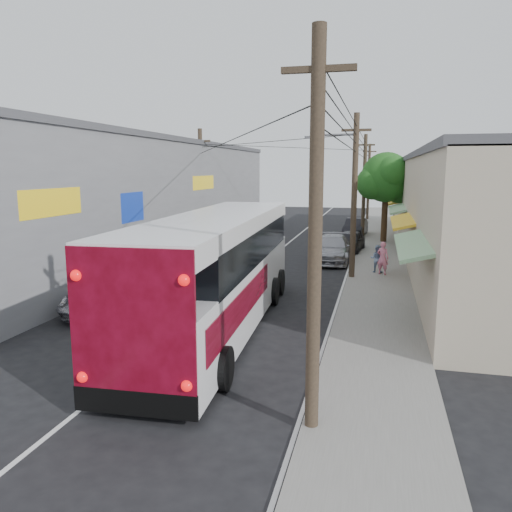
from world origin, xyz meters
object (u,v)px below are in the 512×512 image
at_px(coach_bus, 219,270).
at_px(jeepney, 115,294).
at_px(parked_car_mid, 350,241).
at_px(pedestrian_near, 383,258).
at_px(pedestrian_far, 377,259).
at_px(parked_suv, 332,249).
at_px(parked_car_far, 355,227).

relative_size(coach_bus, jeepney, 2.82).
xyz_separation_m(parked_car_mid, pedestrian_near, (2.08, -7.40, 0.26)).
bearing_deg(parked_car_mid, pedestrian_far, -69.00).
xyz_separation_m(parked_suv, parked_car_mid, (0.80, 3.75, -0.06)).
bearing_deg(parked_car_mid, parked_car_far, 96.49).
relative_size(coach_bus, pedestrian_near, 8.14).
height_order(coach_bus, pedestrian_far, coach_bus).
distance_m(coach_bus, pedestrian_far, 11.58).
height_order(jeepney, pedestrian_far, pedestrian_far).
bearing_deg(coach_bus, pedestrian_far, 60.27).
bearing_deg(coach_bus, parked_car_mid, 75.87).
bearing_deg(coach_bus, parked_suv, 76.11).
xyz_separation_m(jeepney, parked_suv, (7.10, 12.49, 0.09)).
xyz_separation_m(parked_suv, parked_car_far, (0.80, 11.78, -0.04)).
xyz_separation_m(coach_bus, pedestrian_far, (5.20, 10.28, -1.18)).
xyz_separation_m(coach_bus, pedestrian_near, (5.48, 9.80, -1.06)).
relative_size(jeepney, parked_suv, 0.92).
xyz_separation_m(parked_car_mid, parked_car_far, (0.00, 8.04, 0.02)).
distance_m(jeepney, parked_car_mid, 18.06).
distance_m(coach_bus, parked_car_far, 25.50).
bearing_deg(pedestrian_far, pedestrian_near, 131.54).
xyz_separation_m(coach_bus, parked_suv, (2.61, 13.46, -1.25)).
bearing_deg(parked_car_far, parked_car_mid, -84.34).
bearing_deg(coach_bus, pedestrian_near, 57.86).
height_order(jeepney, parked_suv, parked_suv).
bearing_deg(jeepney, parked_suv, 67.36).
relative_size(parked_car_mid, parked_car_far, 0.94).
bearing_deg(pedestrian_near, parked_car_far, -60.72).
distance_m(parked_suv, parked_car_mid, 3.83).
bearing_deg(jeepney, pedestrian_far, 50.87).
relative_size(coach_bus, parked_suv, 2.59).
xyz_separation_m(jeepney, parked_car_mid, (7.90, 16.24, 0.03)).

